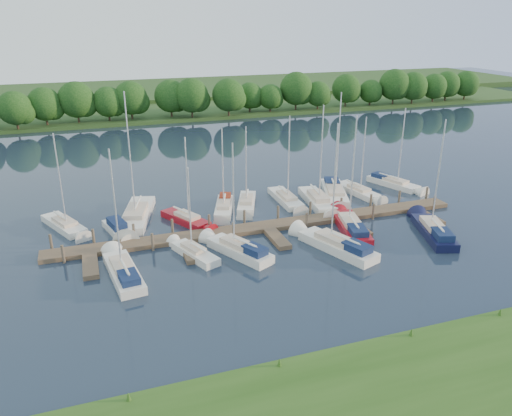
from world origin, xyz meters
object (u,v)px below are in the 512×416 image
object	(u,v)px
sailboat_n_5	(247,205)
sailboat_s_2	(238,250)
motorboat	(118,230)
sailboat_n_0	(66,227)
dock	(268,229)

from	to	relation	value
sailboat_n_5	sailboat_s_2	xyz separation A→B (m)	(-4.12, -10.29, 0.07)
sailboat_n_5	motorboat	bearing A→B (deg)	32.27
sailboat_n_0	sailboat_s_2	distance (m)	17.25
sailboat_n_0	sailboat_n_5	world-z (taller)	sailboat_n_0
sailboat_n_0	sailboat_s_2	bearing A→B (deg)	118.28
dock	sailboat_n_0	size ratio (longest dim) A/B	4.18
dock	sailboat_n_0	xyz separation A→B (m)	(-17.93, 6.67, 0.07)
dock	sailboat_s_2	size ratio (longest dim) A/B	4.00
sailboat_n_5	sailboat_s_2	size ratio (longest dim) A/B	0.90
sailboat_s_2	sailboat_n_5	bearing A→B (deg)	42.07
dock	sailboat_s_2	xyz separation A→B (m)	(-4.11, -3.66, 0.15)
sailboat_n_0	motorboat	bearing A→B (deg)	125.82
sailboat_n_5	dock	bearing A→B (deg)	111.48
dock	motorboat	distance (m)	13.95
motorboat	sailboat_n_5	size ratio (longest dim) A/B	0.60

